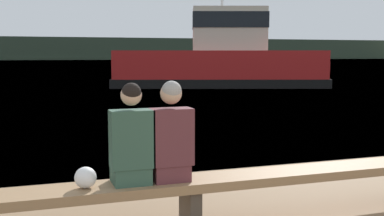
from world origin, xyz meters
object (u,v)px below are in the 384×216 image
Objects in this scene: person_right at (171,137)px; shopping_bag at (85,178)px; bench_main at (190,188)px; tugboat_red at (221,62)px; person_left at (131,140)px.

shopping_bag is (-0.82, 0.01, -0.34)m from person_right.
bench_main is at bearing 1.09° from person_right.
tugboat_red reaches higher than person_right.
bench_main is 0.78m from person_left.
bench_main is 0.53× the size of tugboat_red.
shopping_bag is at bearing 179.61° from person_right.
person_left is 0.54m from shopping_bag.
bench_main is at bearing 0.30° from person_left.
tugboat_red reaches higher than shopping_bag.
shopping_bag is at bearing 179.90° from bench_main.
tugboat_red is (9.21, 19.36, 0.71)m from shopping_bag.
shopping_bag is (-1.02, 0.00, 0.19)m from bench_main.
person_left is at bearing 173.65° from tugboat_red.
bench_main is at bearing -0.10° from shopping_bag.
person_right is 0.08× the size of tugboat_red.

